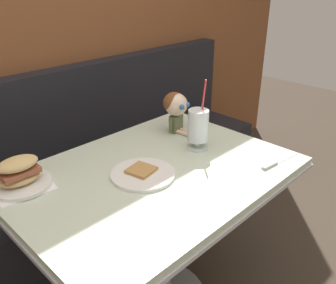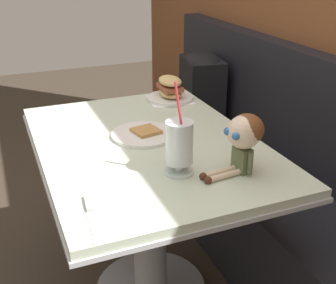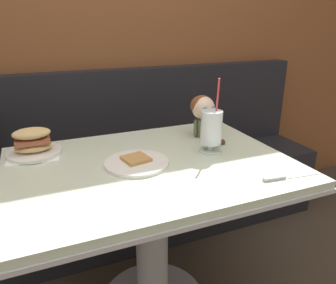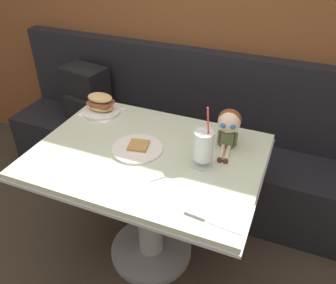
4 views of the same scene
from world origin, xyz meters
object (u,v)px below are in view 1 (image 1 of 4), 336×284
toast_plate (143,174)px  seated_doll (176,107)px  milkshake_glass (198,127)px  sandwich_plate (20,175)px  butter_knife (275,163)px

toast_plate → seated_doll: seated_doll is taller
milkshake_glass → seated_doll: bearing=71.4°
sandwich_plate → seated_doll: (0.76, -0.06, 0.08)m
sandwich_plate → butter_knife: (0.81, -0.58, -0.04)m
sandwich_plate → seated_doll: size_ratio=1.00×
milkshake_glass → seated_doll: size_ratio=1.41×
milkshake_glass → butter_knife: size_ratio=1.34×
milkshake_glass → butter_knife: 0.35m
seated_doll → toast_plate: bearing=-153.2°
toast_plate → sandwich_plate: 0.45m
seated_doll → sandwich_plate: bearing=175.4°
sandwich_plate → seated_doll: bearing=-4.6°
toast_plate → milkshake_glass: size_ratio=0.79×
toast_plate → milkshake_glass: 0.34m
milkshake_glass → sandwich_plate: 0.74m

